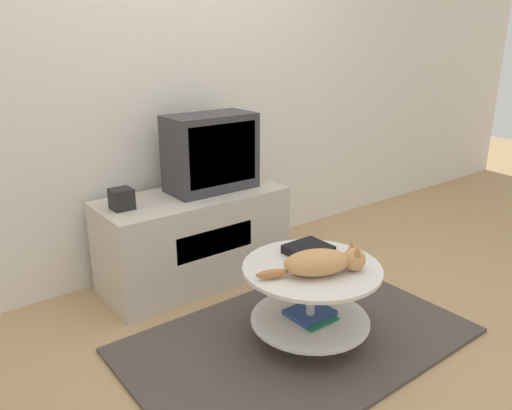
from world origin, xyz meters
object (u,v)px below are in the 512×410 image
speaker (122,199)px  cat (322,262)px  dvd_box (308,250)px  tv (211,152)px

speaker → cat: speaker is taller
speaker → cat: size_ratio=0.23×
speaker → cat: (0.51, -1.03, -0.14)m
dvd_box → cat: bearing=-118.0°
tv → dvd_box: tv is taller
speaker → cat: bearing=-63.8°
dvd_box → tv: bearing=91.6°
cat → speaker: bearing=140.4°
speaker → dvd_box: speaker is taller
tv → cat: 1.09m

